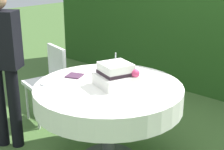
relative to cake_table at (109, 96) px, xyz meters
The scene contains 8 objects.
cake_table is the anchor object (origin of this frame).
wedding_cake 0.21m from the cake_table, 40.38° to the left, with size 0.40×0.40×0.31m.
serving_plate_near 0.43m from the cake_table, 137.83° to the left, with size 0.14×0.14×0.01m, color white.
serving_plate_far 0.46m from the cake_table, 82.78° to the left, with size 0.12×0.12×0.01m, color white.
serving_plate_left 0.56m from the cake_table, 142.41° to the right, with size 0.14×0.14×0.01m, color white.
napkin_stack 0.43m from the cake_table, behind, with size 0.14×0.14×0.01m, color #4C2D47.
garden_chair 1.15m from the cake_table, 169.49° to the left, with size 0.48×0.48×0.89m.
standing_person 1.10m from the cake_table, 153.86° to the right, with size 0.41×0.36×1.60m.
Camera 1 is at (1.90, -2.09, 1.85)m, focal length 54.05 mm.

